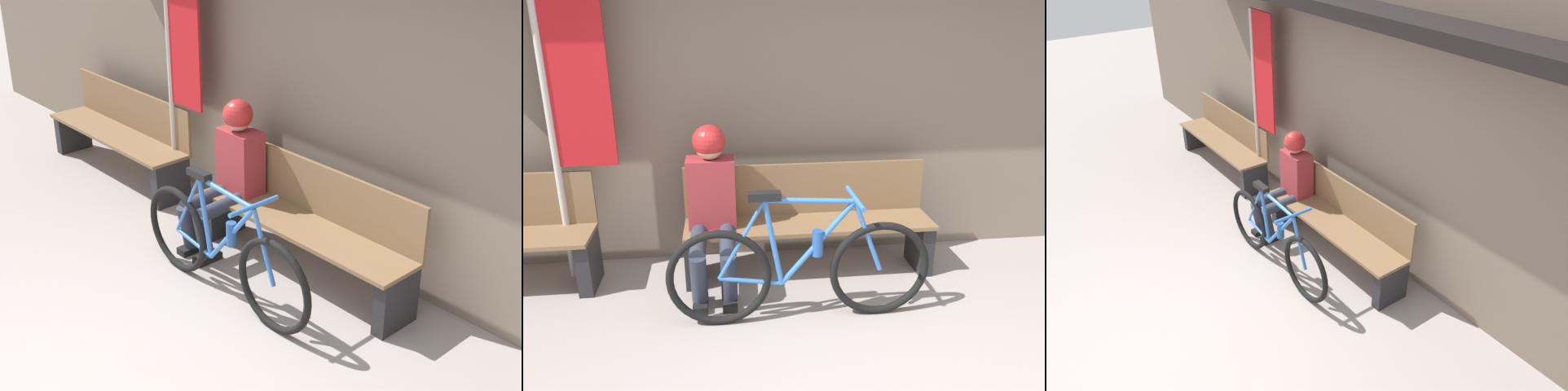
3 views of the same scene
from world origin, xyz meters
The scene contains 5 objects.
storefront_wall centered at (0.00, 2.25, 1.66)m, with size 12.00×0.56×3.20m.
park_bench_near centered at (-0.26, 1.85, 0.39)m, with size 1.85×0.42×0.83m.
bicycle centered at (-0.42, 1.18, 0.36)m, with size 1.70×0.40×0.90m.
person_seated centered at (-0.97, 1.73, 0.67)m, with size 0.34×0.65×1.18m.
banner_pole centered at (-1.91, 1.97, 1.42)m, with size 0.45×0.05×2.26m.
Camera 2 is at (-0.88, -1.66, 1.91)m, focal length 35.00 mm.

